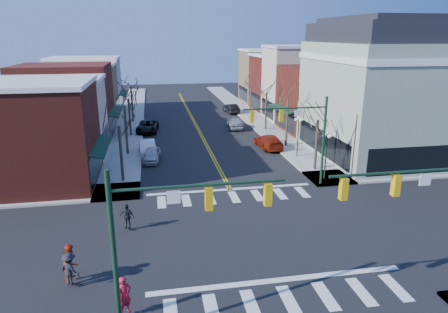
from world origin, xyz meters
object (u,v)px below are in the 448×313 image
lamppost_corner (327,146)px  pedestrian_dark_b (70,269)px  car_right_near (268,141)px  car_right_far (231,108)px  car_right_mid (235,123)px  car_left_far (148,126)px  car_left_near (152,155)px  lamppost_midblock (298,128)px  pedestrian_red_a (125,296)px  car_left_mid (147,148)px  victorian_corner (384,89)px  pedestrian_red_b (71,262)px  pedestrian_dark_a (127,216)px

lamppost_corner → pedestrian_dark_b: (-18.20, -11.81, -1.98)m
pedestrian_dark_b → car_right_near: bearing=-89.7°
car_right_far → lamppost_corner: bearing=85.7°
car_right_mid → pedestrian_dark_b: 35.25m
car_left_far → car_right_mid: 11.20m
car_left_near → lamppost_corner: bearing=-22.5°
lamppost_midblock → car_right_far: 24.59m
car_left_near → car_right_mid: (10.77, 12.32, 0.10)m
lamppost_midblock → pedestrian_red_a: (-15.50, -20.96, -1.93)m
car_left_mid → car_right_far: bearing=54.2°
victorian_corner → pedestrian_red_b: victorian_corner is taller
car_left_mid → car_right_mid: 15.00m
car_left_mid → car_left_far: bearing=85.9°
car_left_mid → car_right_far: 24.37m
victorian_corner → car_right_near: victorian_corner is taller
lamppost_midblock → car_left_near: 14.42m
car_right_mid → pedestrian_dark_b: bearing=70.3°
pedestrian_dark_b → car_left_far: bearing=-59.7°
car_right_mid → pedestrian_red_a: 36.69m
pedestrian_red_b → car_left_far: bearing=2.8°
car_right_near → pedestrian_dark_b: pedestrian_dark_b is taller
pedestrian_red_a → pedestrian_red_b: size_ratio=0.93×
pedestrian_dark_b → lamppost_corner: bearing=-110.3°
car_left_far → car_right_far: car_left_far is taller
car_left_far → car_right_mid: car_right_mid is taller
pedestrian_dark_a → pedestrian_dark_b: 5.99m
lamppost_corner → car_right_mid: (-3.40, 20.17, -2.20)m
car_right_mid → pedestrian_dark_a: size_ratio=2.75×
lamppost_midblock → car_left_far: 20.20m
lamppost_midblock → pedestrian_dark_b: lamppost_midblock is taller
pedestrian_red_b → pedestrian_dark_a: bearing=-16.0°
pedestrian_red_b → victorian_corner: bearing=-47.4°
car_right_near → pedestrian_red_b: (-16.40, -21.81, 0.37)m
lamppost_midblock → car_left_near: lamppost_midblock is taller
victorian_corner → pedestrian_dark_a: 27.67m
lamppost_corner → car_left_mid: lamppost_corner is taller
car_left_near → pedestrian_dark_b: bearing=-95.1°
car_left_near → pedestrian_red_b: 19.66m
car_right_far → car_left_near: bearing=54.1°
victorian_corner → pedestrian_dark_b: 32.43m
car_left_near → car_right_mid: bearing=55.4°
car_left_far → pedestrian_dark_b: pedestrian_dark_b is taller
car_left_near → car_left_far: bearing=98.5°
car_left_near → car_right_near: (12.37, 2.58, 0.07)m
car_right_mid → car_right_far: car_right_mid is taller
car_right_near → car_left_mid: bearing=-2.3°
car_right_mid → pedestrian_red_a: (-12.10, -34.63, 0.27)m
car_right_far → pedestrian_dark_b: (-16.40, -42.74, 0.28)m
car_left_far → pedestrian_dark_b: (-3.60, -32.09, 0.25)m
car_left_near → pedestrian_red_b: (-4.03, -19.24, 0.44)m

